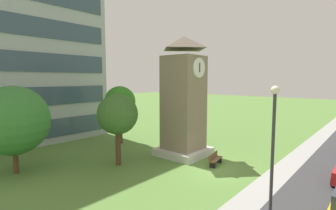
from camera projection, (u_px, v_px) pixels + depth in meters
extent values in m
plane|color=#567F38|center=(213.00, 170.00, 18.06)|extent=(160.00, 160.00, 0.00)
cube|color=#9E9E99|center=(267.00, 184.00, 15.66)|extent=(120.00, 1.60, 0.01)
cube|color=#9EA8B2|center=(8.00, 20.00, 27.77)|extent=(15.15, 13.86, 25.60)
cube|color=#384C60|center=(42.00, 130.00, 24.41)|extent=(13.94, 0.10, 1.80)
cube|color=#384C60|center=(41.00, 96.00, 24.09)|extent=(13.94, 0.10, 1.80)
cube|color=#384C60|center=(39.00, 62.00, 23.77)|extent=(13.94, 0.10, 1.80)
cube|color=#384C60|center=(37.00, 27.00, 23.46)|extent=(13.94, 0.10, 1.80)
cube|color=gray|center=(184.00, 106.00, 21.40)|extent=(2.85, 2.85, 8.32)
cube|color=beige|center=(183.00, 151.00, 21.79)|extent=(3.84, 3.84, 0.60)
pyramid|color=#6A5D4D|center=(184.00, 43.00, 20.88)|extent=(3.13, 3.13, 1.07)
cylinder|color=white|center=(199.00, 68.00, 20.13)|extent=(1.57, 0.12, 1.57)
cylinder|color=white|center=(194.00, 69.00, 22.21)|extent=(0.12, 1.57, 1.57)
cube|color=black|center=(200.00, 66.00, 20.08)|extent=(0.04, 0.08, 0.47)
cube|color=black|center=(200.00, 68.00, 20.08)|extent=(0.06, 0.05, 0.70)
cube|color=brown|center=(216.00, 159.00, 19.14)|extent=(1.86, 0.80, 0.06)
cube|color=brown|center=(213.00, 156.00, 19.23)|extent=(1.78, 0.37, 0.40)
cube|color=black|center=(212.00, 165.00, 18.54)|extent=(0.16, 0.44, 0.45)
cube|color=black|center=(219.00, 160.00, 19.78)|extent=(0.16, 0.44, 0.45)
cylinder|color=#333338|center=(272.00, 162.00, 10.97)|extent=(0.14, 0.14, 5.79)
sphere|color=#F2EFCC|center=(275.00, 90.00, 10.66)|extent=(0.36, 0.36, 0.36)
cylinder|color=#513823|center=(16.00, 159.00, 17.41)|extent=(0.35, 0.35, 2.03)
sphere|color=#347431|center=(13.00, 120.00, 17.14)|extent=(4.66, 4.66, 4.66)
cylinder|color=#513823|center=(118.00, 146.00, 19.18)|extent=(0.41, 0.41, 2.78)
sphere|color=#376129|center=(118.00, 114.00, 18.94)|extent=(3.03, 3.03, 3.03)
cylinder|color=#513823|center=(120.00, 128.00, 25.66)|extent=(0.39, 0.39, 3.13)
sphere|color=#307A1F|center=(120.00, 102.00, 25.40)|extent=(3.08, 3.08, 3.08)
cylinder|color=black|center=(334.00, 208.00, 12.17)|extent=(0.66, 0.22, 0.66)
cylinder|color=black|center=(333.00, 181.00, 15.33)|extent=(0.66, 0.22, 0.66)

